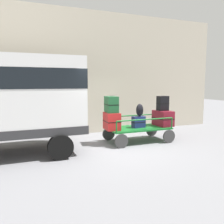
{
  "coord_description": "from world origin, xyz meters",
  "views": [
    {
      "loc": [
        -2.77,
        -6.94,
        2.09
      ],
      "look_at": [
        0.15,
        0.41,
        1.12
      ],
      "focal_mm": 37.74,
      "sensor_mm": 36.0,
      "label": 1
    }
  ],
  "objects_px": {
    "van": "(4,96)",
    "backpack": "(140,110)",
    "suitcase_left_middle": "(111,104)",
    "suitcase_center_middle": "(163,103)",
    "luggage_cart": "(138,130)",
    "suitcase_midleft_bottom": "(139,122)",
    "suitcase_center_bottom": "(163,118)",
    "suitcase_left_bottom": "(112,121)"
  },
  "relations": [
    {
      "from": "suitcase_midleft_bottom",
      "to": "suitcase_center_middle",
      "type": "relative_size",
      "value": 0.89
    },
    {
      "from": "van",
      "to": "luggage_cart",
      "type": "distance_m",
      "value": 4.51
    },
    {
      "from": "suitcase_left_bottom",
      "to": "suitcase_center_bottom",
      "type": "height_order",
      "value": "suitcase_left_bottom"
    },
    {
      "from": "luggage_cart",
      "to": "suitcase_center_middle",
      "type": "height_order",
      "value": "suitcase_center_middle"
    },
    {
      "from": "suitcase_center_bottom",
      "to": "backpack",
      "type": "height_order",
      "value": "backpack"
    },
    {
      "from": "suitcase_left_bottom",
      "to": "luggage_cart",
      "type": "bearing_deg",
      "value": 0.27
    },
    {
      "from": "suitcase_center_bottom",
      "to": "luggage_cart",
      "type": "bearing_deg",
      "value": 178.76
    },
    {
      "from": "van",
      "to": "suitcase_left_middle",
      "type": "xyz_separation_m",
      "value": [
        3.29,
        0.05,
        -0.37
      ]
    },
    {
      "from": "van",
      "to": "suitcase_center_middle",
      "type": "xyz_separation_m",
      "value": [
        5.33,
        0.04,
        -0.39
      ]
    },
    {
      "from": "van",
      "to": "backpack",
      "type": "height_order",
      "value": "van"
    },
    {
      "from": "van",
      "to": "suitcase_left_middle",
      "type": "relative_size",
      "value": 7.29
    },
    {
      "from": "suitcase_center_bottom",
      "to": "backpack",
      "type": "bearing_deg",
      "value": 179.48
    },
    {
      "from": "suitcase_left_bottom",
      "to": "suitcase_center_bottom",
      "type": "distance_m",
      "value": 2.04
    },
    {
      "from": "luggage_cart",
      "to": "suitcase_left_middle",
      "type": "xyz_separation_m",
      "value": [
        -1.02,
        0.03,
        0.96
      ]
    },
    {
      "from": "luggage_cart",
      "to": "backpack",
      "type": "distance_m",
      "value": 0.72
    },
    {
      "from": "luggage_cart",
      "to": "suitcase_left_middle",
      "type": "distance_m",
      "value": 1.4
    },
    {
      "from": "suitcase_left_middle",
      "to": "suitcase_center_bottom",
      "type": "relative_size",
      "value": 0.77
    },
    {
      "from": "suitcase_midleft_bottom",
      "to": "suitcase_left_bottom",
      "type": "bearing_deg",
      "value": 179.14
    },
    {
      "from": "suitcase_center_bottom",
      "to": "backpack",
      "type": "relative_size",
      "value": 1.77
    },
    {
      "from": "luggage_cart",
      "to": "van",
      "type": "bearing_deg",
      "value": -179.79
    },
    {
      "from": "backpack",
      "to": "suitcase_midleft_bottom",
      "type": "bearing_deg",
      "value": -171.44
    },
    {
      "from": "suitcase_left_middle",
      "to": "suitcase_midleft_bottom",
      "type": "relative_size",
      "value": 1.24
    },
    {
      "from": "suitcase_left_bottom",
      "to": "backpack",
      "type": "distance_m",
      "value": 1.12
    },
    {
      "from": "van",
      "to": "suitcase_center_middle",
      "type": "bearing_deg",
      "value": 0.39
    },
    {
      "from": "suitcase_left_bottom",
      "to": "suitcase_midleft_bottom",
      "type": "relative_size",
      "value": 1.41
    },
    {
      "from": "suitcase_center_middle",
      "to": "luggage_cart",
      "type": "bearing_deg",
      "value": -178.84
    },
    {
      "from": "suitcase_midleft_bottom",
      "to": "suitcase_center_bottom",
      "type": "distance_m",
      "value": 1.02
    },
    {
      "from": "suitcase_midleft_bottom",
      "to": "backpack",
      "type": "relative_size",
      "value": 1.1
    },
    {
      "from": "van",
      "to": "suitcase_left_bottom",
      "type": "relative_size",
      "value": 6.45
    },
    {
      "from": "luggage_cart",
      "to": "backpack",
      "type": "relative_size",
      "value": 5.21
    },
    {
      "from": "van",
      "to": "suitcase_center_middle",
      "type": "distance_m",
      "value": 5.35
    },
    {
      "from": "van",
      "to": "suitcase_left_bottom",
      "type": "height_order",
      "value": "van"
    },
    {
      "from": "luggage_cart",
      "to": "suitcase_center_bottom",
      "type": "relative_size",
      "value": 2.94
    },
    {
      "from": "van",
      "to": "suitcase_left_middle",
      "type": "height_order",
      "value": "van"
    },
    {
      "from": "suitcase_left_middle",
      "to": "suitcase_center_middle",
      "type": "xyz_separation_m",
      "value": [
        2.04,
        -0.01,
        -0.03
      ]
    },
    {
      "from": "van",
      "to": "suitcase_center_bottom",
      "type": "bearing_deg",
      "value": -0.07
    },
    {
      "from": "luggage_cart",
      "to": "suitcase_left_bottom",
      "type": "relative_size",
      "value": 3.37
    },
    {
      "from": "suitcase_left_middle",
      "to": "suitcase_center_middle",
      "type": "bearing_deg",
      "value": -0.36
    },
    {
      "from": "backpack",
      "to": "luggage_cart",
      "type": "bearing_deg",
      "value": 163.9
    },
    {
      "from": "suitcase_left_bottom",
      "to": "suitcase_center_bottom",
      "type": "xyz_separation_m",
      "value": [
        2.04,
        -0.02,
        -0.01
      ]
    },
    {
      "from": "luggage_cart",
      "to": "backpack",
      "type": "bearing_deg",
      "value": -16.1
    },
    {
      "from": "suitcase_center_middle",
      "to": "backpack",
      "type": "height_order",
      "value": "suitcase_center_middle"
    }
  ]
}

